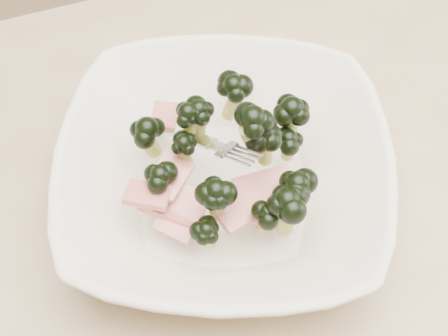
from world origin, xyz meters
The scene contains 2 objects.
dining_table centered at (0.00, 0.00, 0.65)m, with size 1.20×0.80×0.75m.
broccoli_dish centered at (-0.09, 0.06, 0.79)m, with size 0.41×0.41×0.13m.
Camera 1 is at (-0.21, -0.25, 1.28)m, focal length 50.00 mm.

